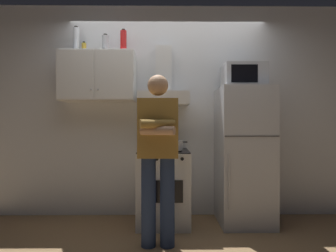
{
  "coord_description": "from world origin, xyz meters",
  "views": [
    {
      "loc": [
        -0.03,
        -2.92,
        1.16
      ],
      "look_at": [
        0.0,
        0.0,
        1.15
      ],
      "focal_mm": 28.77,
      "sensor_mm": 36.0,
      "label": 1
    }
  ],
  "objects": [
    {
      "name": "ground_plane",
      "position": [
        0.0,
        0.0,
        0.0
      ],
      "size": [
        7.0,
        7.0,
        0.0
      ],
      "primitive_type": "plane",
      "color": "olive"
    },
    {
      "name": "range_hood",
      "position": [
        -0.05,
        0.38,
        1.6
      ],
      "size": [
        0.6,
        0.44,
        0.75
      ],
      "color": "white"
    },
    {
      "name": "refrigerator",
      "position": [
        0.9,
        0.25,
        0.8
      ],
      "size": [
        0.6,
        0.62,
        1.6
      ],
      "color": "silver",
      "rests_on": "ground_plane"
    },
    {
      "name": "stove_oven",
      "position": [
        -0.05,
        0.25,
        0.43
      ],
      "size": [
        0.6,
        0.62,
        0.87
      ],
      "color": "white",
      "rests_on": "ground_plane"
    },
    {
      "name": "bottle_canister_steel",
      "position": [
        -0.77,
        0.42,
        2.16
      ],
      "size": [
        0.09,
        0.09,
        0.24
      ],
      "color": "#B2B5BA",
      "rests_on": "upper_cabinet"
    },
    {
      "name": "cooking_pot",
      "position": [
        0.08,
        0.13,
        0.93
      ],
      "size": [
        0.28,
        0.18,
        0.11
      ],
      "color": "#B7BABF",
      "rests_on": "stove_oven"
    },
    {
      "name": "microwave",
      "position": [
        0.9,
        0.27,
        1.74
      ],
      "size": [
        0.48,
        0.37,
        0.28
      ],
      "color": "#B7BABF",
      "rests_on": "refrigerator"
    },
    {
      "name": "person_standing",
      "position": [
        -0.1,
        -0.36,
        0.9
      ],
      "size": [
        0.38,
        0.33,
        1.64
      ],
      "color": "navy",
      "rests_on": "ground_plane"
    },
    {
      "name": "bottle_vodka_clear",
      "position": [
        -1.13,
        0.4,
        2.21
      ],
      "size": [
        0.07,
        0.07,
        0.33
      ],
      "color": "silver",
      "rests_on": "upper_cabinet"
    },
    {
      "name": "upper_cabinet",
      "position": [
        -0.85,
        0.37,
        1.75
      ],
      "size": [
        0.9,
        0.37,
        0.6
      ],
      "color": "white"
    },
    {
      "name": "back_wall_tiled",
      "position": [
        0.0,
        0.6,
        1.35
      ],
      "size": [
        4.8,
        0.1,
        2.7
      ],
      "primitive_type": "cube",
      "color": "white",
      "rests_on": "ground_plane"
    },
    {
      "name": "bottle_soda_red",
      "position": [
        -0.54,
        0.39,
        2.19
      ],
      "size": [
        0.08,
        0.08,
        0.29
      ],
      "color": "red",
      "rests_on": "upper_cabinet"
    },
    {
      "name": "bottle_spice_jar",
      "position": [
        -1.03,
        0.41,
        2.11
      ],
      "size": [
        0.06,
        0.06,
        0.14
      ],
      "color": "gold",
      "rests_on": "upper_cabinet"
    }
  ]
}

